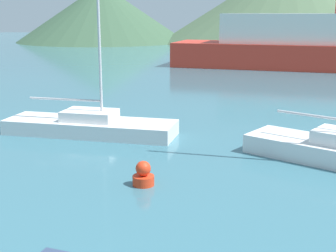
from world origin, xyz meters
TOP-DOWN VIEW (x-y plane):
  - sailboat_inner at (-3.52, 16.78)m, footprint 7.84×2.79m
  - buoy_marker at (0.17, 10.91)m, footprint 0.69×0.69m
  - hill_west at (-23.35, 84.12)m, footprint 31.71×31.71m
  - hill_central at (11.08, 87.33)m, footprint 47.28×47.28m

SIDE VIEW (x-z plane):
  - buoy_marker at x=0.17m, z-range -0.07..0.73m
  - sailboat_inner at x=-3.52m, z-range -5.25..6.18m
  - hill_west at x=-23.35m, z-range 0.00..10.46m
  - hill_central at x=11.08m, z-range 0.00..14.62m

